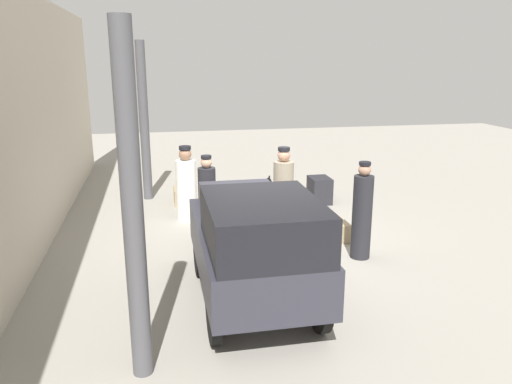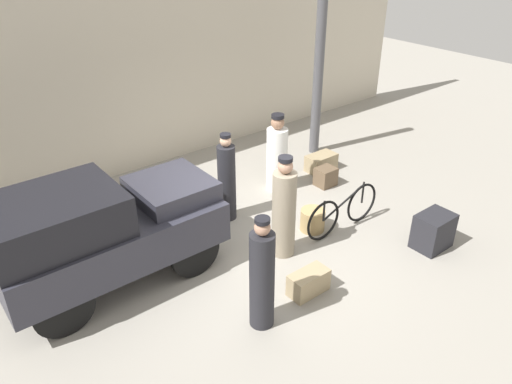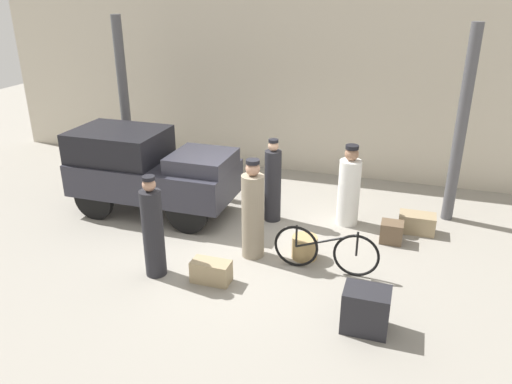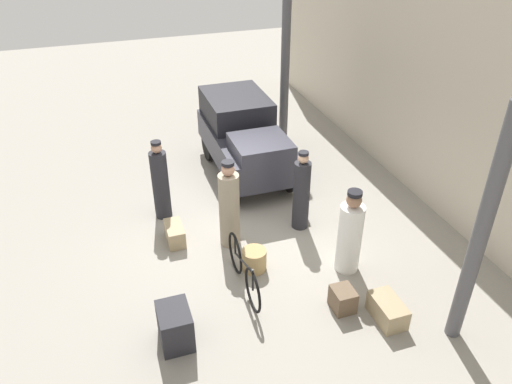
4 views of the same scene
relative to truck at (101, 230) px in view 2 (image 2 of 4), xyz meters
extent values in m
plane|color=gray|center=(2.25, -0.73, -0.95)|extent=(30.00, 30.00, 0.00)
cube|color=beige|center=(2.25, 3.35, 1.30)|extent=(16.00, 0.15, 4.50)
cylinder|color=#4C4C51|center=(5.83, 1.51, 0.94)|extent=(0.22, 0.22, 3.76)
cylinder|color=black|center=(1.14, 0.67, -0.53)|extent=(0.83, 0.12, 0.83)
cylinder|color=black|center=(1.14, -0.67, -0.53)|extent=(0.83, 0.12, 0.83)
cylinder|color=black|center=(-0.88, 0.67, -0.53)|extent=(0.83, 0.12, 0.83)
cylinder|color=black|center=(-0.88, -0.67, -0.53)|extent=(0.83, 0.12, 0.83)
cube|color=#2D2D38|center=(0.13, 0.00, -0.19)|extent=(3.27, 1.50, 0.64)
cube|color=black|center=(-0.61, 0.00, 0.44)|extent=(1.80, 1.38, 0.61)
cube|color=#2D2D38|center=(1.19, 0.00, 0.28)|extent=(1.14, 1.17, 0.29)
torus|color=black|center=(4.35, -1.22, -0.57)|extent=(0.74, 0.04, 0.74)
torus|color=black|center=(3.37, -1.22, -0.57)|extent=(0.74, 0.04, 0.74)
cylinder|color=black|center=(3.86, -1.22, -0.39)|extent=(0.99, 0.04, 0.40)
cylinder|color=black|center=(3.37, -1.22, -0.38)|extent=(0.04, 0.04, 0.38)
cylinder|color=black|center=(4.35, -1.22, -0.36)|extent=(0.04, 0.04, 0.42)
cylinder|color=tan|center=(3.45, -0.89, -0.75)|extent=(0.44, 0.44, 0.40)
cylinder|color=#232328|center=(1.27, -2.14, -0.22)|extent=(0.34, 0.34, 1.46)
sphere|color=tan|center=(1.27, -2.14, 0.62)|extent=(0.21, 0.21, 0.21)
cylinder|color=black|center=(1.27, -2.14, 0.72)|extent=(0.20, 0.20, 0.06)
cylinder|color=gray|center=(2.58, -1.09, -0.21)|extent=(0.38, 0.38, 1.48)
sphere|color=tan|center=(2.58, -1.09, 0.65)|extent=(0.24, 0.24, 0.24)
cylinder|color=black|center=(2.58, -1.09, 0.78)|extent=(0.23, 0.23, 0.07)
cylinder|color=#232328|center=(2.51, 0.38, -0.23)|extent=(0.32, 0.32, 1.44)
sphere|color=tan|center=(2.51, 0.38, 0.59)|extent=(0.20, 0.20, 0.20)
cylinder|color=black|center=(2.51, 0.38, 0.69)|extent=(0.19, 0.19, 0.06)
cylinder|color=white|center=(3.94, 0.68, -0.29)|extent=(0.42, 0.42, 1.30)
sphere|color=#936B51|center=(3.94, 0.68, 0.49)|extent=(0.26, 0.26, 0.26)
cylinder|color=black|center=(3.94, 0.68, 0.62)|extent=(0.25, 0.25, 0.07)
cube|color=#232328|center=(4.66, -2.52, -0.64)|extent=(0.62, 0.47, 0.62)
cube|color=brown|center=(4.83, 0.15, -0.75)|extent=(0.40, 0.34, 0.39)
cube|color=#9E8966|center=(2.21, -2.08, -0.77)|extent=(0.62, 0.32, 0.36)
cube|color=#9E8966|center=(5.26, 0.70, -0.76)|extent=(0.67, 0.39, 0.36)
camera|label=1|loc=(-6.33, 1.23, 2.43)|focal=35.00mm
camera|label=2|loc=(-1.99, -6.12, 3.99)|focal=35.00mm
camera|label=3|loc=(4.96, -8.29, 3.44)|focal=35.00mm
camera|label=4|loc=(9.96, -3.04, 4.91)|focal=35.00mm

